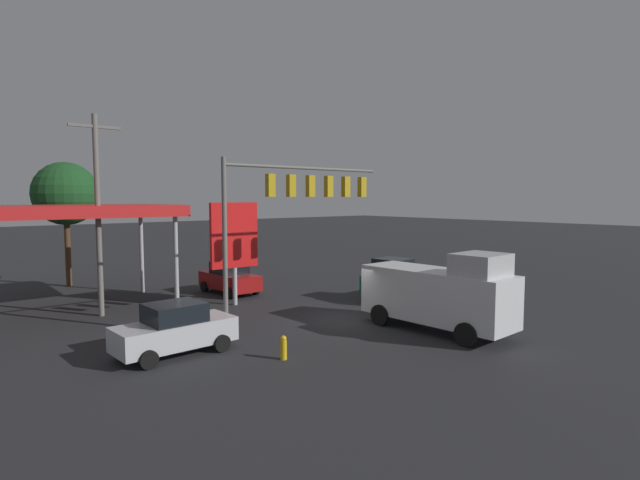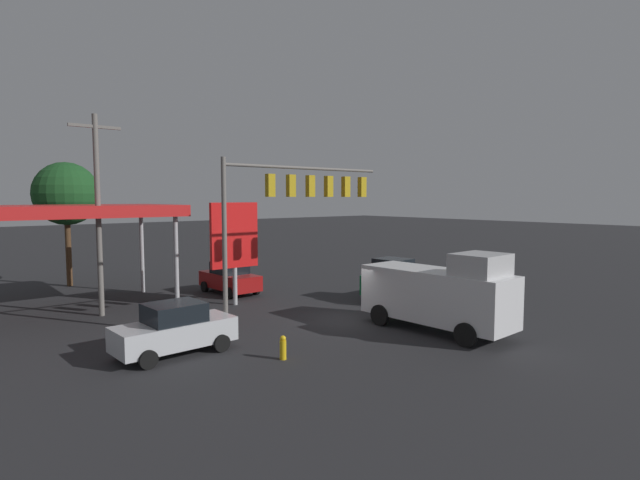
% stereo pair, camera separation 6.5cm
% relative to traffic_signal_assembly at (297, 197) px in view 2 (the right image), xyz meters
% --- Properties ---
extents(ground_plane, '(200.00, 200.00, 0.00)m').
position_rel_traffic_signal_assembly_xyz_m(ground_plane, '(-2.12, 1.07, -5.85)').
color(ground_plane, '#262628').
extents(traffic_signal_assembly, '(8.70, 0.43, 7.48)m').
position_rel_traffic_signal_assembly_xyz_m(traffic_signal_assembly, '(0.00, 0.00, 0.00)').
color(traffic_signal_assembly, slate).
rests_on(traffic_signal_assembly, ground).
extents(utility_pole, '(2.40, 0.26, 9.83)m').
position_rel_traffic_signal_assembly_xyz_m(utility_pole, '(6.63, -7.30, -0.65)').
color(utility_pole, slate).
rests_on(utility_pole, ground).
extents(gas_station_canopy, '(11.81, 6.36, 5.44)m').
position_rel_traffic_signal_assembly_xyz_m(gas_station_canopy, '(8.11, -9.64, -0.77)').
color(gas_station_canopy, red).
rests_on(gas_station_canopy, ground).
extents(price_sign, '(2.80, 0.27, 5.57)m').
position_rel_traffic_signal_assembly_xyz_m(price_sign, '(0.25, -5.33, -2.16)').
color(price_sign, '#B7B7BC').
rests_on(price_sign, ground).
extents(sedan_waiting, '(4.48, 2.22, 1.93)m').
position_rel_traffic_signal_assembly_xyz_m(sedan_waiting, '(6.33, 0.81, -4.90)').
color(sedan_waiting, silver).
rests_on(sedan_waiting, ground).
extents(sedan_far, '(2.21, 4.47, 1.93)m').
position_rel_traffic_signal_assembly_xyz_m(sedan_far, '(-1.15, -8.40, -4.90)').
color(sedan_far, maroon).
rests_on(sedan_far, ground).
extents(pickup_parked, '(5.32, 2.53, 2.40)m').
position_rel_traffic_signal_assembly_xyz_m(pickup_parked, '(-7.95, -0.66, -4.74)').
color(pickup_parked, '#0C592D').
rests_on(pickup_parked, ground).
extents(delivery_truck, '(2.79, 6.89, 3.58)m').
position_rel_traffic_signal_assembly_xyz_m(delivery_truck, '(-3.87, 5.12, -4.16)').
color(delivery_truck, silver).
rests_on(delivery_truck, ground).
extents(street_tree, '(4.11, 4.11, 8.14)m').
position_rel_traffic_signal_assembly_xyz_m(street_tree, '(5.75, -17.43, 0.20)').
color(street_tree, '#4C331E').
rests_on(street_tree, ground).
extents(fire_hydrant, '(0.24, 0.24, 0.88)m').
position_rel_traffic_signal_assembly_xyz_m(fire_hydrant, '(3.59, 3.89, -5.41)').
color(fire_hydrant, gold).
rests_on(fire_hydrant, ground).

